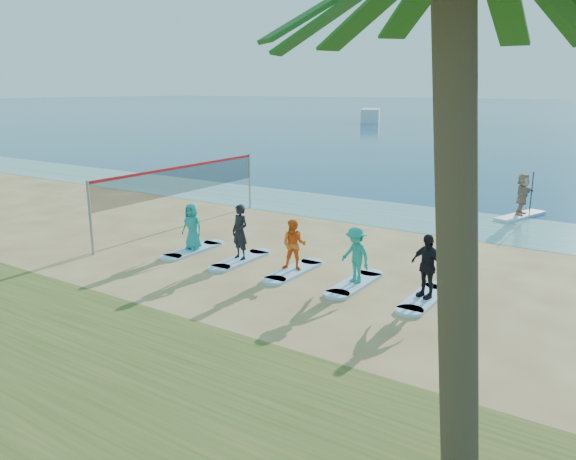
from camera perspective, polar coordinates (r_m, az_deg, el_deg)
The scene contains 16 objects.
ground at distance 16.38m, azimuth -4.22°, elevation -5.11°, with size 600.00×600.00×0.00m, color tan.
shallow_water at distance 25.18m, azimuth 10.54°, elevation 1.58°, with size 600.00×600.00×0.00m, color teal.
volleyball_net at distance 22.50m, azimuth -10.68°, elevation 5.00°, with size 0.36×9.09×2.50m.
paddleboard at distance 26.24m, azimuth 22.53°, elevation 1.35°, with size 0.70×3.00×0.12m, color silver.
paddleboarder at distance 26.06m, azimuth 22.72°, elevation 3.38°, with size 1.64×0.52×1.77m, color tan.
boat_offshore_a at distance 94.97m, azimuth 8.36°, elevation 10.79°, with size 2.83×7.94×2.15m, color silver.
surfboard_0 at distance 19.43m, azimuth -9.60°, elevation -2.02°, with size 0.70×2.20×0.09m, color #9BCCF0.
student_0 at distance 19.22m, azimuth -9.70°, elevation 0.37°, with size 0.77×0.50×1.57m, color teal.
surfboard_1 at distance 18.14m, azimuth -4.84°, elevation -3.04°, with size 0.70×2.20×0.09m, color #9BCCF0.
student_1 at distance 17.89m, azimuth -4.90°, elevation -0.19°, with size 0.65×0.42×1.77m, color black.
surfboard_2 at distance 17.00m, azimuth 0.61°, elevation -4.18°, with size 0.70×2.20×0.09m, color #9BCCF0.
student_2 at distance 16.76m, azimuth 0.62°, elevation -1.52°, with size 0.75×0.59×1.55m, color orange.
surfboard_3 at distance 16.04m, azimuth 6.80°, elevation -5.43°, with size 0.70×2.20×0.09m, color #9BCCF0.
student_3 at distance 15.77m, azimuth 6.89°, elevation -2.54°, with size 1.03×0.59×1.60m, color teal.
surfboard_4 at distance 15.29m, azimuth 13.71°, elevation -6.75°, with size 0.70×2.20×0.09m, color #9BCCF0.
student_4 at distance 15.00m, azimuth 13.91°, elevation -3.55°, with size 1.00×0.41×1.70m, color black.
Camera 1 is at (9.52, -12.18, 5.41)m, focal length 35.00 mm.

